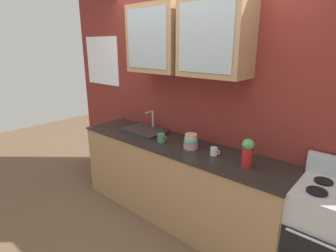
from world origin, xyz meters
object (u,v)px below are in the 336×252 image
object	(u,v)px
cup_near_sink	(161,138)
vase	(248,152)
bowl_stack	(191,142)
cup_near_bowls	(214,151)
sink_faucet	(145,130)
stove_range	(333,245)

from	to	relation	value
cup_near_sink	vase	bearing A→B (deg)	1.79
bowl_stack	cup_near_bowls	xyz separation A→B (m)	(0.28, 0.00, -0.03)
sink_faucet	cup_near_bowls	world-z (taller)	sink_faucet
stove_range	sink_faucet	distance (m)	2.19
vase	cup_near_bowls	bearing A→B (deg)	174.13
bowl_stack	vase	world-z (taller)	vase
stove_range	cup_near_sink	distance (m)	1.80
bowl_stack	cup_near_sink	distance (m)	0.36
stove_range	cup_near_sink	bearing A→B (deg)	-177.81
sink_faucet	bowl_stack	size ratio (longest dim) A/B	3.40
sink_faucet	bowl_stack	bearing A→B (deg)	-5.70
stove_range	vase	size ratio (longest dim) A/B	4.15
vase	bowl_stack	bearing A→B (deg)	176.87
bowl_stack	cup_near_bowls	world-z (taller)	bowl_stack
vase	cup_near_bowls	xyz separation A→B (m)	(-0.36, 0.04, -0.10)
stove_range	cup_near_bowls	world-z (taller)	stove_range
vase	sink_faucet	bearing A→B (deg)	175.46
sink_faucet	cup_near_sink	xyz separation A→B (m)	(0.41, -0.14, 0.03)
bowl_stack	cup_near_bowls	distance (m)	0.28
cup_near_sink	bowl_stack	bearing A→B (deg)	10.53
sink_faucet	vase	bearing A→B (deg)	-4.54
bowl_stack	cup_near_sink	world-z (taller)	bowl_stack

